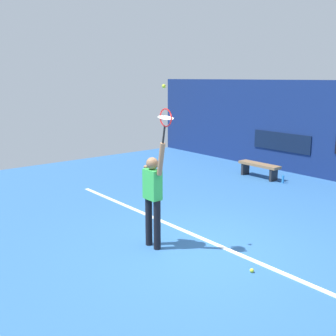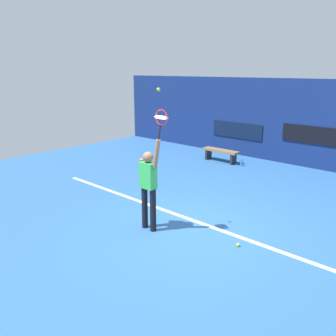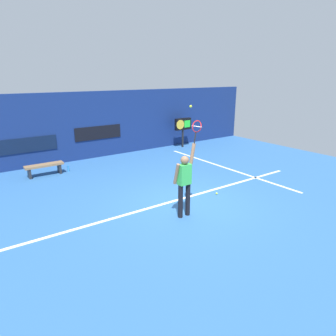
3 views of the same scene
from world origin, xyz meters
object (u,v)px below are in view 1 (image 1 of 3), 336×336
at_px(court_bench, 259,167).
at_px(spare_ball, 252,270).
at_px(tennis_player, 153,194).
at_px(tennis_racket, 165,120).
at_px(water_bottle, 283,179).
at_px(tennis_ball, 164,86).

distance_m(court_bench, spare_ball, 6.55).
bearing_deg(tennis_player, court_bench, 110.52).
height_order(tennis_player, spare_ball, tennis_player).
xyz_separation_m(tennis_racket, court_bench, (-2.54, 5.80, -2.05)).
bearing_deg(tennis_racket, water_bottle, 105.87).
bearing_deg(tennis_player, water_bottle, 102.42).
relative_size(court_bench, water_bottle, 5.83).
bearing_deg(tennis_ball, court_bench, 112.73).
distance_m(tennis_player, tennis_ball, 1.93).
height_order(tennis_racket, spare_ball, tennis_racket).
bearing_deg(tennis_player, tennis_racket, -0.65).
xyz_separation_m(water_bottle, spare_ball, (3.10, -5.19, -0.09)).
relative_size(tennis_racket, spare_ball, 9.17).
bearing_deg(tennis_racket, tennis_ball, 150.07).
height_order(tennis_player, tennis_racket, tennis_racket).
bearing_deg(spare_ball, court_bench, 127.59).
xyz_separation_m(tennis_ball, spare_ball, (1.60, 0.53, -2.89)).
bearing_deg(tennis_racket, spare_ball, 22.92).
relative_size(tennis_player, spare_ball, 29.25).
xyz_separation_m(tennis_racket, water_bottle, (-1.65, 5.80, -2.26)).
xyz_separation_m(tennis_ball, court_bench, (-2.40, 5.72, -2.59)).
bearing_deg(court_bench, tennis_player, -69.48).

